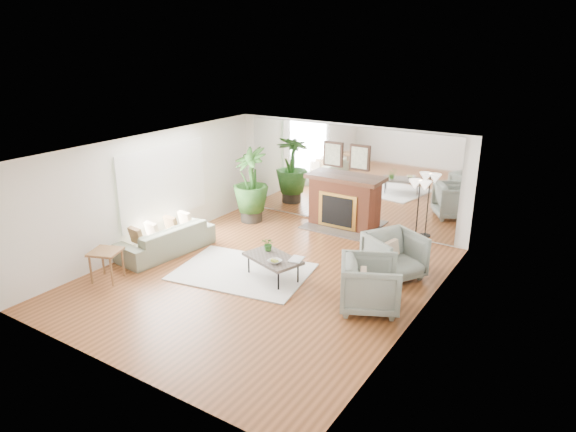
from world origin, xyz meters
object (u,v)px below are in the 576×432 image
Objects in this scene: coffee_table at (273,259)px; fireplace at (341,202)px; side_table at (106,255)px; floor_lamp at (419,190)px; sofa at (166,239)px; armchair_back at (394,256)px; potted_ficus at (251,183)px; armchair_front at (370,284)px.

fireplace is at bearing 93.36° from coffee_table.
floor_lamp is (4.37, 4.80, 0.78)m from side_table.
coffee_table is 2.65m from sofa.
floor_lamp is at bearing 36.49° from armchair_back.
fireplace reaches higher than armchair_back.
sofa is at bearing -143.56° from floor_lamp.
potted_ficus is (-2.13, -0.77, 0.34)m from fireplace.
coffee_table is 0.60× the size of sofa.
potted_ficus is (-2.32, 2.45, 0.59)m from coffee_table.
armchair_front is (2.22, -3.28, -0.21)m from fireplace.
fireplace is 0.97× the size of sofa.
floor_lamp is (4.06, 0.61, 0.29)m from potted_ficus.
floor_lamp is at bearing 47.72° from side_table.
side_table is (-2.62, -1.74, 0.10)m from coffee_table.
coffee_table is 3.63m from floor_lamp.
armchair_front is 3.25m from floor_lamp.
side_table is 0.37× the size of potted_ficus.
armchair_front is 1.44× the size of side_table.
armchair_back is 1.39m from armchair_front.
side_table is 6.54m from floor_lamp.
side_table is at bearing -132.28° from floor_lamp.
armchair_back is 5.48m from side_table.
fireplace is 1.36× the size of floor_lamp.
fireplace is 3.97m from armchair_front.
coffee_table is 2.33m from armchair_back.
fireplace reaches higher than floor_lamp.
sofa reaches higher than coffee_table.
sofa is 1.14× the size of potted_ficus.
armchair_back is at bearing -41.97° from fireplace.
fireplace is at bearing 78.81° from armchair_back.
potted_ficus reaches higher than floor_lamp.
sofa is 1.41× the size of floor_lamp.
sofa is 2.73m from potted_ficus.
fireplace is at bearing 63.88° from side_table.
floor_lamp is (-0.17, 1.74, 0.85)m from armchair_back.
coffee_table is 0.68× the size of potted_ficus.
floor_lamp is (1.75, 3.06, 0.88)m from coffee_table.
armchair_back is at bearing 114.59° from sofa.
fireplace is at bearing 175.30° from floor_lamp.
armchair_front is at bearing 97.78° from sofa.
sofa is (-2.45, -3.40, -0.35)m from fireplace.
sofa is 4.67m from armchair_front.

